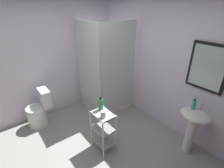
# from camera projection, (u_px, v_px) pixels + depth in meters

# --- Properties ---
(ground_plane) EXTENTS (4.20, 4.20, 0.02)m
(ground_plane) POSITION_uv_depth(u_px,v_px,m) (87.00, 167.00, 2.61)
(ground_plane) COLOR gray
(wall_back) EXTENTS (4.20, 0.14, 2.50)m
(wall_back) POSITION_uv_depth(u_px,v_px,m) (171.00, 66.00, 3.07)
(wall_back) COLOR silver
(wall_back) RESTS_ON ground_plane
(wall_left) EXTENTS (0.10, 4.20, 2.50)m
(wall_left) POSITION_uv_depth(u_px,v_px,m) (37.00, 60.00, 3.38)
(wall_left) COLOR silver
(wall_left) RESTS_ON ground_plane
(shower_stall) EXTENTS (0.92, 0.92, 2.00)m
(shower_stall) POSITION_uv_depth(u_px,v_px,m) (105.00, 90.00, 3.92)
(shower_stall) COLOR white
(shower_stall) RESTS_ON ground_plane
(pedestal_sink) EXTENTS (0.46, 0.37, 0.81)m
(pedestal_sink) POSITION_uv_depth(u_px,v_px,m) (193.00, 124.00, 2.64)
(pedestal_sink) COLOR white
(pedestal_sink) RESTS_ON ground_plane
(sink_faucet) EXTENTS (0.03, 0.03, 0.10)m
(sink_faucet) POSITION_uv_depth(u_px,v_px,m) (201.00, 106.00, 2.59)
(sink_faucet) COLOR silver
(sink_faucet) RESTS_ON pedestal_sink
(toilet) EXTENTS (0.37, 0.49, 0.76)m
(toilet) POSITION_uv_depth(u_px,v_px,m) (39.00, 112.00, 3.40)
(toilet) COLOR white
(toilet) RESTS_ON ground_plane
(storage_cart) EXTENTS (0.38, 0.28, 0.74)m
(storage_cart) POSITION_uv_depth(u_px,v_px,m) (103.00, 129.00, 2.75)
(storage_cart) COLOR silver
(storage_cart) RESTS_ON ground_plane
(hand_soap_bottle) EXTENTS (0.06, 0.06, 0.17)m
(hand_soap_bottle) POSITION_uv_depth(u_px,v_px,m) (194.00, 104.00, 2.59)
(hand_soap_bottle) COLOR #2DBC99
(hand_soap_bottle) RESTS_ON pedestal_sink
(body_wash_bottle_green) EXTENTS (0.07, 0.07, 0.24)m
(body_wash_bottle_green) POSITION_uv_depth(u_px,v_px,m) (101.00, 104.00, 2.67)
(body_wash_bottle_green) COLOR green
(body_wash_bottle_green) RESTS_ON storage_cart
(rinse_cup) EXTENTS (0.07, 0.07, 0.11)m
(rinse_cup) POSITION_uv_depth(u_px,v_px,m) (103.00, 114.00, 2.51)
(rinse_cup) COLOR silver
(rinse_cup) RESTS_ON storage_cart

